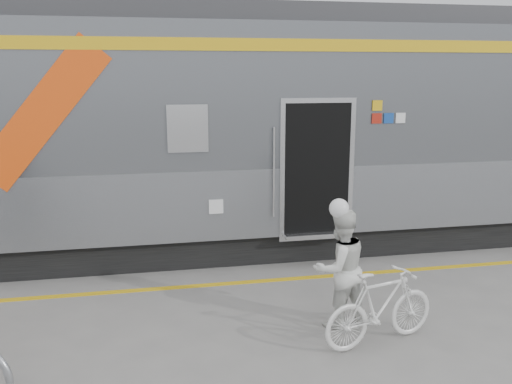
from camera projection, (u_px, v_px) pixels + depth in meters
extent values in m
plane|color=slate|center=(257.00, 357.00, 5.95)|extent=(90.00, 90.00, 0.00)
cube|color=black|center=(174.00, 231.00, 9.78)|extent=(24.00, 2.70, 0.50)
cube|color=#9EA0A5|center=(172.00, 188.00, 9.60)|extent=(24.00, 3.00, 1.10)
cube|color=slate|center=(169.00, 93.00, 9.24)|extent=(24.00, 3.00, 2.20)
cube|color=#38383A|center=(166.00, 17.00, 8.97)|extent=(24.00, 2.64, 0.30)
cube|color=gold|center=(171.00, 44.00, 7.63)|extent=(24.00, 0.02, 0.18)
cube|color=#ED490D|center=(42.00, 113.00, 7.50)|extent=(1.96, 0.01, 2.19)
cube|color=black|center=(188.00, 129.00, 7.93)|extent=(0.55, 0.02, 0.65)
cube|color=black|center=(313.00, 168.00, 8.67)|extent=(1.05, 0.45, 2.10)
cube|color=silver|center=(317.00, 171.00, 8.46)|extent=(1.20, 0.02, 2.25)
cylinder|color=silver|center=(274.00, 173.00, 8.31)|extent=(0.04, 0.04, 1.40)
cube|color=silver|center=(316.00, 235.00, 8.65)|extent=(1.05, 0.25, 0.06)
cube|color=gold|center=(377.00, 105.00, 8.42)|extent=(0.16, 0.01, 0.16)
cube|color=#A52012|center=(377.00, 118.00, 8.46)|extent=(0.16, 0.01, 0.16)
cube|color=#174295|center=(389.00, 118.00, 8.50)|extent=(0.16, 0.01, 0.16)
cube|color=silver|center=(401.00, 118.00, 8.54)|extent=(0.16, 0.01, 0.16)
cube|color=silver|center=(216.00, 207.00, 8.27)|extent=(0.22, 0.01, 0.22)
cube|color=gold|center=(229.00, 283.00, 8.00)|extent=(24.00, 0.12, 0.01)
imported|color=silver|center=(340.00, 268.00, 6.57)|extent=(0.83, 0.72, 1.47)
imported|color=silver|center=(380.00, 307.00, 6.16)|extent=(1.54, 0.78, 0.89)
sphere|color=white|center=(342.00, 200.00, 6.38)|extent=(0.24, 0.24, 0.24)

